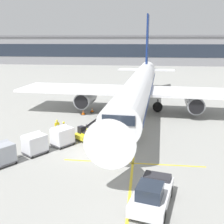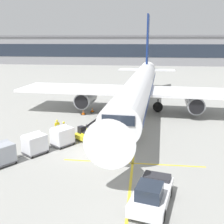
% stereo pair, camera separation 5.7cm
% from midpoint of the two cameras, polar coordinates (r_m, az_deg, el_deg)
% --- Properties ---
extents(ground_plane, '(600.00, 600.00, 0.00)m').
position_cam_midpoint_polar(ground_plane, '(25.00, -4.98, -8.79)').
color(ground_plane, gray).
extents(parked_airplane, '(34.84, 44.26, 14.87)m').
position_cam_midpoint_polar(parked_airplane, '(37.91, 5.69, 5.20)').
color(parked_airplane, white).
rests_on(parked_airplane, ground).
extents(belt_loader, '(4.36, 5.04, 2.67)m').
position_cam_midpoint_polar(belt_loader, '(28.67, -4.26, -3.83)').
color(belt_loader, gold).
rests_on(belt_loader, ground).
extents(baggage_cart_lead, '(2.45, 2.69, 1.91)m').
position_cam_midpoint_polar(baggage_cart_lead, '(26.86, -10.63, -4.97)').
color(baggage_cart_lead, '#515156').
rests_on(baggage_cart_lead, ground).
extents(baggage_cart_second, '(2.45, 2.69, 1.91)m').
position_cam_midpoint_polar(baggage_cart_second, '(25.51, -16.20, -6.42)').
color(baggage_cart_second, '#515156').
rests_on(baggage_cart_second, ground).
extents(baggage_cart_third, '(2.45, 2.69, 1.91)m').
position_cam_midpoint_polar(baggage_cart_third, '(24.26, -22.56, -8.15)').
color(baggage_cart_third, '#515156').
rests_on(baggage_cart_third, ground).
extents(pushback_tug, '(3.05, 4.76, 1.83)m').
position_cam_midpoint_polar(pushback_tug, '(17.58, 8.38, -16.89)').
color(pushback_tug, silver).
rests_on(pushback_tug, ground).
extents(ground_crew_by_loader, '(0.49, 0.41, 1.74)m').
position_cam_midpoint_polar(ground_crew_by_loader, '(26.56, -5.26, -5.01)').
color(ground_crew_by_loader, black).
rests_on(ground_crew_by_loader, ground).
extents(ground_crew_by_carts, '(0.56, 0.32, 1.74)m').
position_cam_midpoint_polar(ground_crew_by_carts, '(27.92, -10.08, -4.17)').
color(ground_crew_by_carts, '#333847').
rests_on(ground_crew_by_carts, ground).
extents(ground_crew_marshaller, '(0.47, 0.42, 1.74)m').
position_cam_midpoint_polar(ground_crew_marshaller, '(29.00, -10.22, -3.44)').
color(ground_crew_marshaller, black).
rests_on(ground_crew_marshaller, ground).
extents(ground_crew_wingwalker, '(0.46, 0.43, 1.74)m').
position_cam_midpoint_polar(ground_crew_wingwalker, '(29.79, -11.64, -3.02)').
color(ground_crew_wingwalker, '#514C42').
rests_on(ground_crew_wingwalker, ground).
extents(safety_cone_engine_keepout, '(0.63, 0.63, 0.71)m').
position_cam_midpoint_polar(safety_cone_engine_keepout, '(37.58, -6.19, -0.05)').
color(safety_cone_engine_keepout, black).
rests_on(safety_cone_engine_keepout, ground).
extents(safety_cone_wingtip, '(0.56, 0.56, 0.64)m').
position_cam_midpoint_polar(safety_cone_wingtip, '(38.80, -4.28, 0.43)').
color(safety_cone_wingtip, black).
rests_on(safety_cone_wingtip, ground).
extents(apron_guidance_line_lead_in, '(0.20, 110.00, 0.01)m').
position_cam_midpoint_polar(apron_guidance_line_lead_in, '(37.89, 5.40, -0.43)').
color(apron_guidance_line_lead_in, yellow).
rests_on(apron_guidance_line_lead_in, ground).
extents(apron_guidance_line_stop_bar, '(12.00, 0.20, 0.01)m').
position_cam_midpoint_polar(apron_guidance_line_stop_bar, '(23.15, 4.42, -10.79)').
color(apron_guidance_line_stop_bar, yellow).
rests_on(apron_guidance_line_stop_bar, ground).
extents(terminal_building, '(145.86, 17.79, 11.99)m').
position_cam_midpoint_polar(terminal_building, '(118.85, 9.10, 12.89)').
color(terminal_building, gray).
rests_on(terminal_building, ground).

